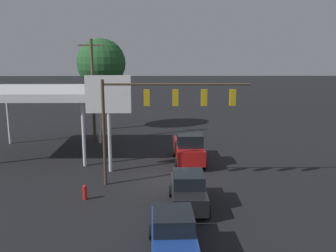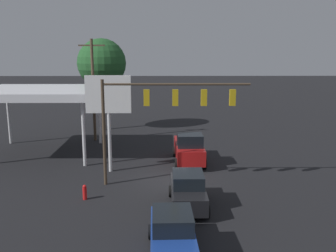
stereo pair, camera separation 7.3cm
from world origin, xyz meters
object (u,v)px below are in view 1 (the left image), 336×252
price_sign (108,99)px  fire_hydrant (85,192)px  utility_pole (93,88)px  sedan_waiting (188,190)px  pickup_parked (189,149)px  street_tree (101,63)px  traffic_signal_assembly (163,105)px  sedan_far (173,234)px

price_sign → fire_hydrant: price_sign is taller
utility_pole → sedan_waiting: size_ratio=2.15×
utility_pole → pickup_parked: size_ratio=1.81×
sedan_waiting → street_tree: size_ratio=0.46×
utility_pole → sedan_waiting: 17.80m
street_tree → fire_hydrant: street_tree is taller
pickup_parked → fire_hydrant: 9.59m
traffic_signal_assembly → fire_hydrant: traffic_signal_assembly is taller
street_tree → utility_pole: bearing=89.3°
fire_hydrant → price_sign: bearing=-98.6°
traffic_signal_assembly → utility_pole: utility_pole is taller
traffic_signal_assembly → sedan_far: traffic_signal_assembly is taller
sedan_waiting → street_tree: 22.63m
utility_pole → sedan_far: bearing=108.8°
sedan_far → price_sign: bearing=-161.1°
fire_hydrant → sedan_far: bearing=129.3°
sedan_waiting → sedan_far: 5.06m
traffic_signal_assembly → utility_pole: size_ratio=0.97×
pickup_parked → fire_hydrant: size_ratio=5.96×
sedan_far → fire_hydrant: sedan_far is taller
sedan_waiting → sedan_far: bearing=-11.0°
traffic_signal_assembly → utility_pole: (6.54, -11.92, -0.12)m
sedan_waiting → pickup_parked: pickup_parked is taller
sedan_far → fire_hydrant: 7.79m
pickup_parked → fire_hydrant: bearing=-43.7°
price_sign → sedan_far: 12.57m
traffic_signal_assembly → price_sign: price_sign is taller
sedan_waiting → pickup_parked: size_ratio=0.84×
sedan_far → street_tree: street_tree is taller
sedan_far → street_tree: (6.87, -25.29, 6.14)m
utility_pole → street_tree: bearing=-90.7°
traffic_signal_assembly → price_sign: 4.60m
price_sign → fire_hydrant: size_ratio=7.70×
utility_pole → price_sign: (-2.77, 9.30, 0.14)m
price_sign → sedan_far: (-4.16, 11.10, -4.20)m
sedan_far → traffic_signal_assembly: bearing=-179.0°
pickup_parked → traffic_signal_assembly: bearing=-24.0°
sedan_far → fire_hydrant: (4.93, -6.01, -0.51)m
street_tree → sedan_far: bearing=105.2°
utility_pole → street_tree: (-0.06, -4.90, 2.07)m
pickup_parked → street_tree: bearing=-146.7°
price_sign → street_tree: 14.58m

